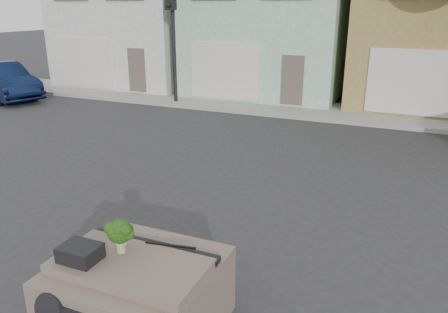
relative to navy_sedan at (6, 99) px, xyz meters
The scene contains 11 objects.
ground_plane 16.32m from the navy_sedan, 27.56° to the right, with size 120.00×120.00×0.00m, color #303033.
sidewalk 14.76m from the navy_sedan, 11.53° to the left, with size 40.00×3.00×0.15m, color gray.
townhouse_white 8.64m from the navy_sedan, 63.51° to the left, with size 7.20×8.20×7.55m, color silver.
townhouse_mint 13.52m from the navy_sedan, 32.37° to the left, with size 7.20×8.20×7.55m, color #9FCAAB.
townhouse_tan 20.09m from the navy_sedan, 20.63° to the left, with size 7.20×8.20×7.55m, color olive.
navy_sedan is the anchor object (origin of this frame).
traffic_signal 8.59m from the navy_sedan, 13.76° to the left, with size 0.40×0.40×5.10m, color black.
car_dashboard 17.91m from the navy_sedan, 36.10° to the right, with size 2.00×1.80×1.12m, color #6B5A4E.
instrument_hump 17.69m from the navy_sedan, 38.13° to the right, with size 0.48×0.38×0.20m, color black.
wiper_arm 17.95m from the navy_sedan, 34.59° to the right, with size 0.70×0.03×0.02m, color black.
broccoli 17.76m from the navy_sedan, 36.52° to the right, with size 0.38×0.38×0.46m, color #1B3B0D.
Camera 1 is at (2.92, -6.98, 4.12)m, focal length 35.00 mm.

